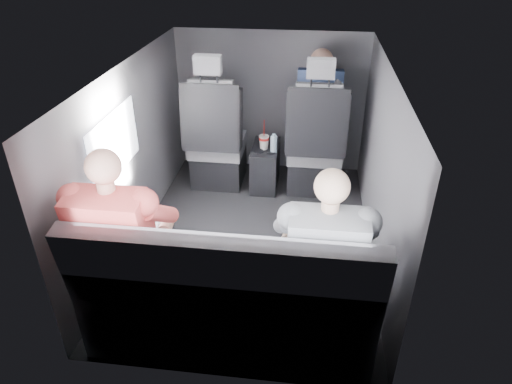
# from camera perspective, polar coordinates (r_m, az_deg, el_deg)

# --- Properties ---
(floor) EXTENTS (2.60, 2.60, 0.00)m
(floor) POSITION_cam_1_polar(r_m,az_deg,el_deg) (3.64, -0.34, -5.77)
(floor) COLOR black
(floor) RESTS_ON ground
(ceiling) EXTENTS (2.60, 2.60, 0.00)m
(ceiling) POSITION_cam_1_polar(r_m,az_deg,el_deg) (3.05, -0.42, 15.19)
(ceiling) COLOR #B2B2AD
(ceiling) RESTS_ON panel_back
(panel_left) EXTENTS (0.02, 2.60, 1.35)m
(panel_left) POSITION_cam_1_polar(r_m,az_deg,el_deg) (3.52, -15.13, 4.46)
(panel_left) COLOR #56565B
(panel_left) RESTS_ON floor
(panel_right) EXTENTS (0.02, 2.60, 1.35)m
(panel_right) POSITION_cam_1_polar(r_m,az_deg,el_deg) (3.31, 15.28, 2.78)
(panel_right) COLOR #56565B
(panel_right) RESTS_ON floor
(panel_front) EXTENTS (1.80, 0.02, 1.35)m
(panel_front) POSITION_cam_1_polar(r_m,az_deg,el_deg) (4.49, 1.81, 11.13)
(panel_front) COLOR #56565B
(panel_front) RESTS_ON floor
(panel_back) EXTENTS (1.80, 0.02, 1.35)m
(panel_back) POSITION_cam_1_polar(r_m,az_deg,el_deg) (2.22, -4.82, -11.22)
(panel_back) COLOR #56565B
(panel_back) RESTS_ON floor
(side_window) EXTENTS (0.02, 0.75, 0.42)m
(side_window) POSITION_cam_1_polar(r_m,az_deg,el_deg) (3.17, -17.21, 5.73)
(side_window) COLOR white
(side_window) RESTS_ON panel_left
(seatbelt) EXTENTS (0.35, 0.11, 0.59)m
(seatbelt) POSITION_cam_1_polar(r_m,az_deg,el_deg) (3.84, 7.71, 9.48)
(seatbelt) COLOR black
(seatbelt) RESTS_ON front_seat_right
(front_seat_left) EXTENTS (0.52, 0.58, 1.26)m
(front_seat_left) POSITION_cam_1_polar(r_m,az_deg,el_deg) (4.23, -4.96, 5.80)
(front_seat_left) COLOR black
(front_seat_left) RESTS_ON floor
(front_seat_right) EXTENTS (0.52, 0.58, 1.26)m
(front_seat_right) POSITION_cam_1_polar(r_m,az_deg,el_deg) (4.15, 7.36, 5.14)
(front_seat_right) COLOR black
(front_seat_right) RESTS_ON floor
(center_console) EXTENTS (0.24, 0.48, 0.41)m
(center_console) POSITION_cam_1_polar(r_m,az_deg,el_deg) (4.29, 1.17, 3.30)
(center_console) COLOR black
(center_console) RESTS_ON floor
(rear_bench) EXTENTS (1.60, 0.57, 0.92)m
(rear_bench) POSITION_cam_1_polar(r_m,az_deg,el_deg) (2.64, -3.43, -13.81)
(rear_bench) COLOR slate
(rear_bench) RESTS_ON floor
(soda_cup) EXTENTS (0.09, 0.09, 0.28)m
(soda_cup) POSITION_cam_1_polar(r_m,az_deg,el_deg) (4.13, 1.00, 6.32)
(soda_cup) COLOR white
(soda_cup) RESTS_ON center_console
(water_bottle) EXTENTS (0.06, 0.06, 0.17)m
(water_bottle) POSITION_cam_1_polar(r_m,az_deg,el_deg) (4.06, 2.23, 6.04)
(water_bottle) COLOR #AED4EC
(water_bottle) RESTS_ON center_console
(laptop_white) EXTENTS (0.31, 0.29, 0.23)m
(laptop_white) POSITION_cam_1_polar(r_m,az_deg,el_deg) (2.77, -15.02, -3.99)
(laptop_white) COLOR white
(laptop_white) RESTS_ON passenger_rear_left
(laptop_black) EXTENTS (0.40, 0.40, 0.25)m
(laptop_black) POSITION_cam_1_polar(r_m,az_deg,el_deg) (2.63, 9.30, -5.15)
(laptop_black) COLOR black
(laptop_black) RESTS_ON passenger_rear_right
(passenger_rear_left) EXTENTS (0.51, 0.63, 1.23)m
(passenger_rear_left) POSITION_cam_1_polar(r_m,az_deg,el_deg) (2.66, -15.93, -5.76)
(passenger_rear_left) COLOR #2F2F33
(passenger_rear_left) RESTS_ON rear_bench
(passenger_rear_right) EXTENTS (0.48, 0.61, 1.19)m
(passenger_rear_right) POSITION_cam_1_polar(r_m,az_deg,el_deg) (2.48, 8.49, -8.04)
(passenger_rear_right) COLOR navy
(passenger_rear_right) RESTS_ON rear_bench
(passenger_front_right) EXTENTS (0.40, 0.40, 0.81)m
(passenger_front_right) POSITION_cam_1_polar(r_m,az_deg,el_deg) (4.26, 7.83, 10.88)
(passenger_front_right) COLOR navy
(passenger_front_right) RESTS_ON front_seat_right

